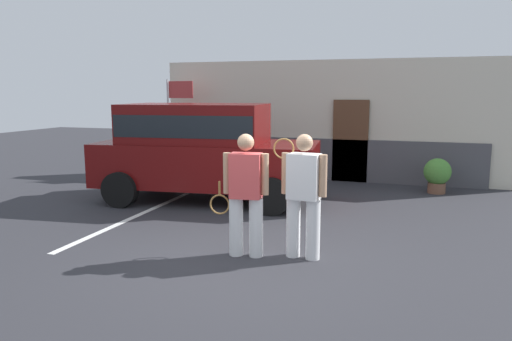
{
  "coord_description": "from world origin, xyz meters",
  "views": [
    {
      "loc": [
        2.11,
        -6.06,
        2.31
      ],
      "look_at": [
        -0.28,
        1.2,
        1.05
      ],
      "focal_mm": 33.82,
      "sensor_mm": 36.0,
      "label": 1
    }
  ],
  "objects_px": {
    "tennis_player_woman": "(303,194)",
    "tennis_player_man": "(246,194)",
    "potted_plant_by_porch": "(437,174)",
    "parked_suv": "(203,147)",
    "flag_pole": "(175,109)"
  },
  "relations": [
    {
      "from": "tennis_player_woman",
      "to": "tennis_player_man",
      "type": "bearing_deg",
      "value": 17.44
    },
    {
      "from": "tennis_player_man",
      "to": "potted_plant_by_porch",
      "type": "relative_size",
      "value": 2.16
    },
    {
      "from": "parked_suv",
      "to": "flag_pole",
      "type": "bearing_deg",
      "value": 121.4
    },
    {
      "from": "flag_pole",
      "to": "tennis_player_man",
      "type": "bearing_deg",
      "value": -54.37
    },
    {
      "from": "parked_suv",
      "to": "potted_plant_by_porch",
      "type": "bearing_deg",
      "value": 19.48
    },
    {
      "from": "potted_plant_by_porch",
      "to": "parked_suv",
      "type": "bearing_deg",
      "value": -154.08
    },
    {
      "from": "parked_suv",
      "to": "potted_plant_by_porch",
      "type": "xyz_separation_m",
      "value": [
        4.79,
        2.33,
        -0.7
      ]
    },
    {
      "from": "parked_suv",
      "to": "flag_pole",
      "type": "xyz_separation_m",
      "value": [
        -1.97,
        2.53,
        0.7
      ]
    },
    {
      "from": "tennis_player_woman",
      "to": "potted_plant_by_porch",
      "type": "distance_m",
      "value": 5.6
    },
    {
      "from": "tennis_player_woman",
      "to": "flag_pole",
      "type": "distance_m",
      "value": 7.31
    },
    {
      "from": "tennis_player_woman",
      "to": "flag_pole",
      "type": "relative_size",
      "value": 0.66
    },
    {
      "from": "tennis_player_man",
      "to": "potted_plant_by_porch",
      "type": "xyz_separation_m",
      "value": [
        2.74,
        5.4,
        -0.45
      ]
    },
    {
      "from": "potted_plant_by_porch",
      "to": "tennis_player_man",
      "type": "bearing_deg",
      "value": -116.92
    },
    {
      "from": "parked_suv",
      "to": "tennis_player_woman",
      "type": "distance_m",
      "value": 4.06
    },
    {
      "from": "tennis_player_woman",
      "to": "potted_plant_by_porch",
      "type": "xyz_separation_m",
      "value": [
        1.96,
        5.23,
        -0.46
      ]
    }
  ]
}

